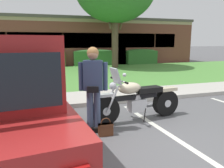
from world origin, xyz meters
The scene contains 13 objects.
ground_plane centered at (0.00, 0.00, 0.00)m, with size 140.00×140.00×0.00m, color #565659.
curb_strip centered at (0.00, 2.78, 0.06)m, with size 60.00×0.20×0.12m, color #B7B2A8.
concrete_walk centered at (0.00, 3.63, 0.04)m, with size 60.00×1.50×0.08m, color #B7B2A8.
grass_lawn centered at (0.00, 8.68, 0.03)m, with size 60.00×8.59×0.06m, color #518E3D.
stall_stripe_0 centered at (-2.54, 0.20, 0.00)m, with size 0.12×4.40×0.01m, color silver.
stall_stripe_1 centered at (0.45, 0.20, 0.00)m, with size 0.12×4.40×0.01m, color silver.
motorcycle centered at (0.28, 1.32, 0.49)m, with size 2.24×0.82×1.26m.
rider_person centered at (-0.92, 0.98, 0.99)m, with size 0.56×0.36×1.70m.
handbag centered at (-0.76, 0.68, 0.14)m, with size 0.28×0.13×0.36m.
hedge_center_left centered at (-1.88, 13.08, 0.65)m, with size 3.32×0.90×1.24m.
hedge_center_right centered at (1.95, 13.08, 0.65)m, with size 3.07×0.90×1.24m.
hedge_right centered at (5.79, 13.08, 0.65)m, with size 2.50×0.90×1.24m.
brick_building centered at (-0.28, 18.88, 1.82)m, with size 21.81×11.54×3.64m.
Camera 1 is at (-1.89, -3.24, 1.80)m, focal length 35.60 mm.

